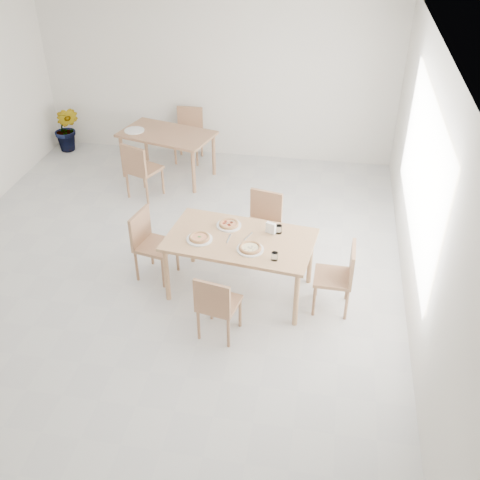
% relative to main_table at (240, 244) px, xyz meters
% --- Properties ---
extents(room, '(7.28, 7.00, 7.00)m').
position_rel_main_table_xyz_m(room, '(1.93, 0.59, 0.82)').
color(room, silver).
rests_on(room, ground).
extents(main_table, '(1.77, 1.14, 0.75)m').
position_rel_main_table_xyz_m(main_table, '(0.00, 0.00, 0.00)').
color(main_table, tan).
rests_on(main_table, ground).
extents(chair_south, '(0.47, 0.47, 0.81)m').
position_rel_main_table_xyz_m(chair_south, '(-0.11, -0.84, -0.21)').
color(chair_south, '#A07550').
rests_on(chair_south, ground).
extents(chair_north, '(0.52, 0.52, 0.87)m').
position_rel_main_table_xyz_m(chair_north, '(0.15, 0.83, -0.17)').
color(chair_north, '#A07550').
rests_on(chair_north, ground).
extents(chair_west, '(0.51, 0.51, 0.87)m').
position_rel_main_table_xyz_m(chair_west, '(-1.14, 0.14, -0.17)').
color(chair_west, '#A07550').
rests_on(chair_west, ground).
extents(chair_east, '(0.43, 0.43, 0.85)m').
position_rel_main_table_xyz_m(chair_east, '(1.16, -0.12, -0.18)').
color(chair_east, '#A07550').
rests_on(chair_east, ground).
extents(plate_margherita, '(0.30, 0.30, 0.02)m').
position_rel_main_table_xyz_m(plate_margherita, '(-0.45, -0.10, 0.08)').
color(plate_margherita, white).
rests_on(plate_margherita, main_table).
extents(plate_mushroom, '(0.30, 0.30, 0.02)m').
position_rel_main_table_xyz_m(plate_mushroom, '(0.15, -0.21, 0.08)').
color(plate_mushroom, white).
rests_on(plate_mushroom, main_table).
extents(plate_pepperoni, '(0.29, 0.29, 0.02)m').
position_rel_main_table_xyz_m(plate_pepperoni, '(-0.17, 0.24, 0.08)').
color(plate_pepperoni, white).
rests_on(plate_pepperoni, main_table).
extents(pizza_margherita, '(0.30, 0.30, 0.03)m').
position_rel_main_table_xyz_m(pizza_margherita, '(-0.45, -0.10, 0.10)').
color(pizza_margherita, '#EAB46E').
rests_on(pizza_margherita, plate_margherita).
extents(pizza_mushroom, '(0.32, 0.32, 0.03)m').
position_rel_main_table_xyz_m(pizza_mushroom, '(0.15, -0.21, 0.10)').
color(pizza_mushroom, '#EAB46E').
rests_on(pizza_mushroom, plate_mushroom).
extents(pizza_pepperoni, '(0.31, 0.31, 0.03)m').
position_rel_main_table_xyz_m(pizza_pepperoni, '(-0.17, 0.24, 0.10)').
color(pizza_pepperoni, '#EAB46E').
rests_on(pizza_pepperoni, plate_pepperoni).
extents(tumbler_a, '(0.07, 0.07, 0.09)m').
position_rel_main_table_xyz_m(tumbler_a, '(0.44, -0.35, 0.12)').
color(tumbler_a, white).
rests_on(tumbler_a, main_table).
extents(tumbler_b, '(0.08, 0.08, 0.10)m').
position_rel_main_table_xyz_m(tumbler_b, '(0.42, 0.19, 0.12)').
color(tumbler_b, white).
rests_on(tumbler_b, main_table).
extents(napkin_holder, '(0.14, 0.10, 0.14)m').
position_rel_main_table_xyz_m(napkin_holder, '(0.33, 0.17, 0.14)').
color(napkin_holder, silver).
rests_on(napkin_holder, main_table).
extents(fork_a, '(0.02, 0.19, 0.01)m').
position_rel_main_table_xyz_m(fork_a, '(-0.13, -0.02, 0.08)').
color(fork_a, silver).
rests_on(fork_a, main_table).
extents(fork_b, '(0.08, 0.18, 0.01)m').
position_rel_main_table_xyz_m(fork_b, '(0.09, 0.06, 0.08)').
color(fork_b, silver).
rests_on(fork_b, main_table).
extents(second_table, '(1.61, 1.17, 0.75)m').
position_rel_main_table_xyz_m(second_table, '(-1.67, 2.79, -0.01)').
color(second_table, '#A07550').
rests_on(second_table, ground).
extents(chair_back_s, '(0.58, 0.58, 0.90)m').
position_rel_main_table_xyz_m(chair_back_s, '(-1.87, 1.99, -0.16)').
color(chair_back_s, '#A07550').
rests_on(chair_back_s, ground).
extents(chair_back_n, '(0.45, 0.45, 0.89)m').
position_rel_main_table_xyz_m(chair_back_n, '(-1.49, 3.50, -0.16)').
color(chair_back_n, '#A07550').
rests_on(chair_back_n, ground).
extents(plate_empty, '(0.32, 0.32, 0.02)m').
position_rel_main_table_xyz_m(plate_empty, '(-2.20, 2.78, 0.08)').
color(plate_empty, white).
rests_on(plate_empty, second_table).
extents(potted_plant, '(0.48, 0.39, 0.83)m').
position_rel_main_table_xyz_m(potted_plant, '(-3.70, 3.44, -0.26)').
color(potted_plant, '#1D6324').
rests_on(potted_plant, ground).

